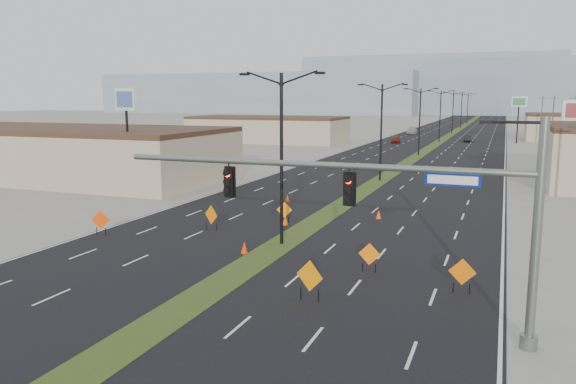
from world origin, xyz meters
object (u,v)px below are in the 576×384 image
(car_left, at_px, (395,140))
(streetlight_3, at_px, (440,114))
(car_mid, at_px, (468,138))
(construction_sign_3, at_px, (369,255))
(construction_sign_4, at_px, (310,277))
(streetlight_6, at_px, (468,108))
(car_far, at_px, (412,131))
(pole_sign_east_far, at_px, (519,105))
(streetlight_5, at_px, (461,109))
(construction_sign_5, at_px, (462,273))
(streetlight_2, at_px, (420,119))
(pole_sign_west, at_px, (126,107))
(streetlight_1, at_px, (381,129))
(streetlight_4, at_px, (453,111))
(cone_1, at_px, (285,220))
(construction_sign_2, at_px, (284,211))
(construction_sign_1, at_px, (211,216))
(cone_2, at_px, (379,214))
(signal_mast, at_px, (399,204))
(construction_sign_0, at_px, (101,221))
(cone_3, at_px, (287,198))
(cone_0, at_px, (244,248))
(streetlight_0, at_px, (281,153))

(car_left, bearing_deg, streetlight_3, 30.99)
(car_mid, xyz_separation_m, construction_sign_3, (0.84, -90.35, 0.19))
(car_left, bearing_deg, construction_sign_4, -86.55)
(streetlight_6, xyz_separation_m, car_far, (-8.81, -61.01, -4.60))
(pole_sign_east_far, bearing_deg, streetlight_5, 91.29)
(streetlight_5, height_order, construction_sign_5, streetlight_5)
(streetlight_2, bearing_deg, streetlight_5, 90.00)
(streetlight_3, bearing_deg, pole_sign_west, -106.47)
(streetlight_3, xyz_separation_m, construction_sign_4, (4.62, -92.38, -4.35))
(streetlight_1, height_order, construction_sign_5, streetlight_1)
(streetlight_1, relative_size, streetlight_4, 1.00)
(cone_1, xyz_separation_m, pole_sign_west, (-19.21, 8.66, 7.42))
(car_left, distance_m, construction_sign_2, 73.24)
(streetlight_5, bearing_deg, construction_sign_1, -92.32)
(streetlight_2, distance_m, streetlight_5, 84.00)
(streetlight_2, bearing_deg, pole_sign_west, -116.12)
(streetlight_1, distance_m, construction_sign_3, 32.35)
(streetlight_2, xyz_separation_m, streetlight_4, (0.00, 56.00, 0.00))
(cone_1, bearing_deg, construction_sign_5, -38.77)
(streetlight_3, height_order, streetlight_6, same)
(construction_sign_4, distance_m, cone_2, 17.52)
(construction_sign_4, height_order, cone_1, construction_sign_4)
(construction_sign_2, bearing_deg, signal_mast, -65.99)
(car_far, bearing_deg, construction_sign_0, -95.61)
(construction_sign_4, relative_size, cone_1, 2.69)
(construction_sign_2, bearing_deg, pole_sign_east_far, 68.44)
(construction_sign_2, distance_m, construction_sign_4, 15.42)
(construction_sign_4, height_order, cone_3, construction_sign_4)
(car_left, xyz_separation_m, car_far, (-1.20, 28.42, 0.17))
(car_left, bearing_deg, construction_sign_3, -85.08)
(signal_mast, height_order, car_far, signal_mast)
(car_far, bearing_deg, pole_sign_east_far, -46.51)
(cone_0, height_order, pole_sign_west, pole_sign_west)
(construction_sign_2, xyz_separation_m, construction_sign_5, (12.61, -10.57, 0.09))
(streetlight_1, relative_size, car_mid, 2.42)
(signal_mast, xyz_separation_m, streetlight_0, (-8.56, 10.00, 0.63))
(streetlight_0, distance_m, car_left, 79.08)
(construction_sign_1, relative_size, pole_sign_west, 0.18)
(streetlight_3, height_order, construction_sign_2, streetlight_3)
(streetlight_2, height_order, car_mid, streetlight_2)
(construction_sign_0, distance_m, construction_sign_2, 12.15)
(car_mid, height_order, construction_sign_0, construction_sign_0)
(construction_sign_3, bearing_deg, car_mid, 91.96)
(streetlight_3, height_order, construction_sign_1, streetlight_3)
(streetlight_1, height_order, cone_0, streetlight_1)
(streetlight_6, height_order, pole_sign_west, streetlight_6)
(streetlight_6, distance_m, car_mid, 81.41)
(streetlight_0, height_order, pole_sign_east_far, streetlight_0)
(streetlight_1, bearing_deg, construction_sign_4, -82.76)
(streetlight_1, xyz_separation_m, cone_1, (-1.64, -23.18, -5.08))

